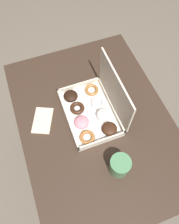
% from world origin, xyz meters
% --- Properties ---
extents(ground_plane, '(8.00, 8.00, 0.00)m').
position_xyz_m(ground_plane, '(0.00, 0.00, 0.00)').
color(ground_plane, '#6B6054').
extents(dining_table, '(1.00, 0.72, 0.75)m').
position_xyz_m(dining_table, '(0.00, 0.00, 0.62)').
color(dining_table, '#38281E').
rests_on(dining_table, ground_plane).
extents(donut_box, '(0.33, 0.24, 0.25)m').
position_xyz_m(donut_box, '(-0.04, 0.02, 0.79)').
color(donut_box, white).
rests_on(donut_box, dining_table).
extents(coffee_mug, '(0.09, 0.09, 0.09)m').
position_xyz_m(coffee_mug, '(0.25, 0.01, 0.79)').
color(coffee_mug, '#4C8456').
rests_on(coffee_mug, dining_table).
extents(paper_napkin, '(0.16, 0.14, 0.01)m').
position_xyz_m(paper_napkin, '(-0.09, -0.24, 0.75)').
color(paper_napkin, beige).
rests_on(paper_napkin, dining_table).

